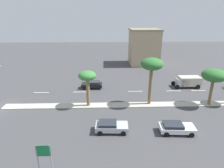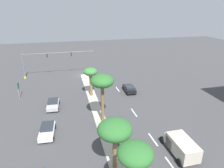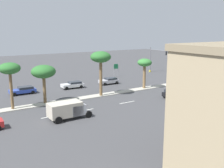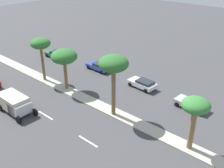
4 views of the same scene
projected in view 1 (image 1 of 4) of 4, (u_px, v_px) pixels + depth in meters
ground_plane at (161, 105)px, 30.72m from camera, size 160.00×160.00×0.00m
median_curb at (204, 104)px, 30.93m from camera, size 1.80×64.51×0.12m
lane_stripe_mid at (41, 92)px, 35.67m from camera, size 0.20×2.80×0.01m
lane_stripe_outboard at (81, 92)px, 35.90m from camera, size 0.20×2.80×0.01m
lane_stripe_leading at (135, 91)px, 36.23m from camera, size 0.20×2.80×0.01m
lane_stripe_front at (174, 91)px, 36.47m from camera, size 0.20×2.80×0.01m
lane_stripe_inboard at (198, 90)px, 36.62m from camera, size 0.20×2.80×0.01m
directional_road_sign at (44, 154)px, 16.57m from camera, size 0.10×1.29×3.05m
commercial_building at (144, 47)px, 55.71m from camera, size 8.98×8.38×10.20m
palm_tree_mid at (87, 78)px, 28.73m from camera, size 2.70×2.70×5.68m
palm_tree_inboard at (152, 65)px, 28.79m from camera, size 3.44×3.44×7.54m
palm_tree_near at (214, 76)px, 29.03m from camera, size 3.65×3.65×5.89m
sedan_silver_center at (111, 126)px, 23.37m from camera, size 2.20×4.07×1.31m
sedan_black_front at (92, 85)px, 37.55m from camera, size 2.12×4.09×1.46m
sedan_white_rear at (176, 128)px, 23.10m from camera, size 2.25×4.31×1.29m
box_truck at (187, 81)px, 37.98m from camera, size 2.51×5.30×2.20m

